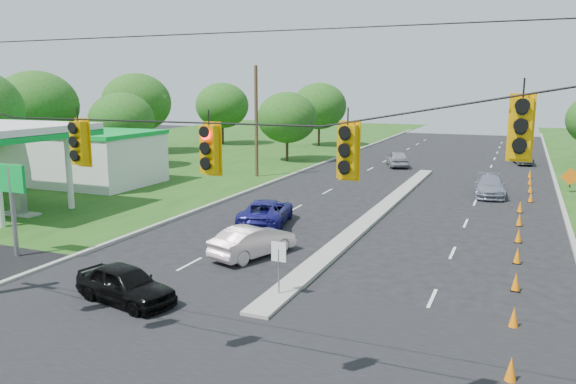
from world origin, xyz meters
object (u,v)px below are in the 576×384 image
at_px(gas_station, 62,152).
at_px(black_sedan, 125,284).
at_px(blue_pickup, 266,212).
at_px(white_sedan, 253,241).

distance_m(gas_station, black_sedan, 25.32).
height_order(gas_station, blue_pickup, gas_station).
height_order(gas_station, white_sedan, gas_station).
bearing_deg(white_sedan, black_sedan, 94.62).
relative_size(gas_station, blue_pickup, 3.89).
distance_m(black_sedan, blue_pickup, 11.99).
bearing_deg(black_sedan, gas_station, 61.12).
xyz_separation_m(white_sedan, blue_pickup, (-1.91, 5.44, 0.02)).
bearing_deg(blue_pickup, white_sedan, 96.16).
bearing_deg(black_sedan, white_sedan, -1.81).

